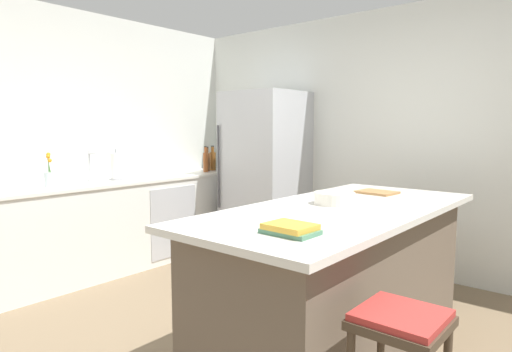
# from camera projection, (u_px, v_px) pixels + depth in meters

# --- Properties ---
(ground_plane) EXTENTS (7.20, 7.20, 0.00)m
(ground_plane) POSITION_uv_depth(u_px,v_px,m) (237.00, 350.00, 2.88)
(ground_plane) COLOR #7A664C
(wall_rear) EXTENTS (6.00, 0.10, 2.60)m
(wall_rear) POSITION_uv_depth(u_px,v_px,m) (388.00, 141.00, 4.45)
(wall_rear) COLOR silver
(wall_rear) RESTS_ON ground_plane
(wall_left) EXTENTS (0.10, 6.00, 2.60)m
(wall_left) POSITION_uv_depth(u_px,v_px,m) (51.00, 142.00, 4.31)
(wall_left) COLOR silver
(wall_left) RESTS_ON ground_plane
(counter_run_left) EXTENTS (0.64, 3.08, 0.91)m
(counter_run_left) POSITION_uv_depth(u_px,v_px,m) (126.00, 222.00, 4.60)
(counter_run_left) COLOR silver
(counter_run_left) RESTS_ON ground_plane
(kitchen_island) EXTENTS (1.02, 2.26, 0.93)m
(kitchen_island) POSITION_uv_depth(u_px,v_px,m) (339.00, 277.00, 2.88)
(kitchen_island) COLOR brown
(kitchen_island) RESTS_ON ground_plane
(refrigerator) EXTENTS (0.78, 0.77, 1.83)m
(refrigerator) POSITION_uv_depth(u_px,v_px,m) (265.00, 174.00, 4.96)
(refrigerator) COLOR #B7BABF
(refrigerator) RESTS_ON ground_plane
(bar_stool) EXTENTS (0.36, 0.36, 0.67)m
(bar_stool) POSITION_uv_depth(u_px,v_px,m) (400.00, 340.00, 1.86)
(bar_stool) COLOR #473828
(bar_stool) RESTS_ON ground_plane
(sink_faucet) EXTENTS (0.15, 0.05, 0.30)m
(sink_faucet) POSITION_uv_depth(u_px,v_px,m) (90.00, 166.00, 4.30)
(sink_faucet) COLOR silver
(sink_faucet) RESTS_ON counter_run_left
(flower_vase) EXTENTS (0.09, 0.09, 0.31)m
(flower_vase) POSITION_uv_depth(u_px,v_px,m) (50.00, 177.00, 3.96)
(flower_vase) COLOR silver
(flower_vase) RESTS_ON counter_run_left
(paper_towel_roll) EXTENTS (0.14, 0.14, 0.31)m
(paper_towel_roll) POSITION_uv_depth(u_px,v_px,m) (116.00, 167.00, 4.47)
(paper_towel_roll) COLOR gray
(paper_towel_roll) RESTS_ON counter_run_left
(wine_bottle) EXTENTS (0.07, 0.07, 0.37)m
(wine_bottle) POSITION_uv_depth(u_px,v_px,m) (223.00, 158.00, 5.62)
(wine_bottle) COLOR #19381E
(wine_bottle) RESTS_ON counter_run_left
(gin_bottle) EXTENTS (0.07, 0.07, 0.35)m
(gin_bottle) POSITION_uv_depth(u_px,v_px,m) (221.00, 159.00, 5.50)
(gin_bottle) COLOR #8CB79E
(gin_bottle) RESTS_ON counter_run_left
(whiskey_bottle) EXTENTS (0.08, 0.08, 0.30)m
(whiskey_bottle) POSITION_uv_depth(u_px,v_px,m) (213.00, 160.00, 5.47)
(whiskey_bottle) COLOR brown
(whiskey_bottle) RESTS_ON counter_run_left
(syrup_bottle) EXTENTS (0.07, 0.07, 0.30)m
(syrup_bottle) POSITION_uv_depth(u_px,v_px,m) (207.00, 161.00, 5.38)
(syrup_bottle) COLOR #5B3319
(syrup_bottle) RESTS_ON counter_run_left
(vinegar_bottle) EXTENTS (0.06, 0.06, 0.31)m
(vinegar_bottle) POSITION_uv_depth(u_px,v_px,m) (206.00, 161.00, 5.28)
(vinegar_bottle) COLOR #994C23
(vinegar_bottle) RESTS_ON counter_run_left
(cookbook_stack) EXTENTS (0.26, 0.19, 0.05)m
(cookbook_stack) POSITION_uv_depth(u_px,v_px,m) (290.00, 229.00, 2.12)
(cookbook_stack) COLOR #4C7F60
(cookbook_stack) RESTS_ON kitchen_island
(mixing_bowl) EXTENTS (0.27, 0.27, 0.08)m
(mixing_bowl) POSITION_uv_depth(u_px,v_px,m) (334.00, 198.00, 2.94)
(mixing_bowl) COLOR silver
(mixing_bowl) RESTS_ON kitchen_island
(cutting_board) EXTENTS (0.30, 0.25, 0.02)m
(cutting_board) POSITION_uv_depth(u_px,v_px,m) (377.00, 192.00, 3.42)
(cutting_board) COLOR #9E7042
(cutting_board) RESTS_ON kitchen_island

